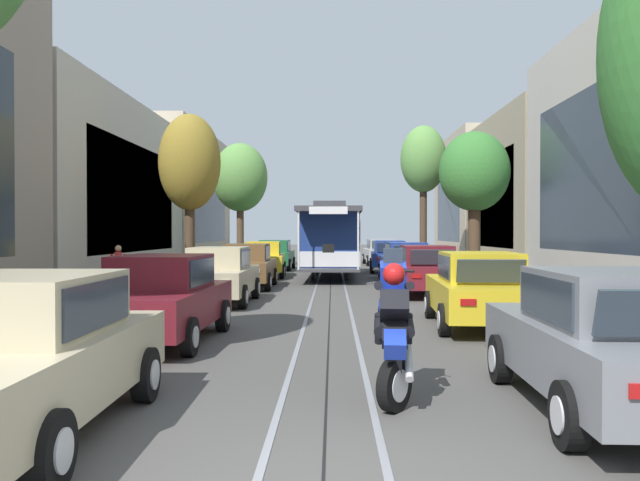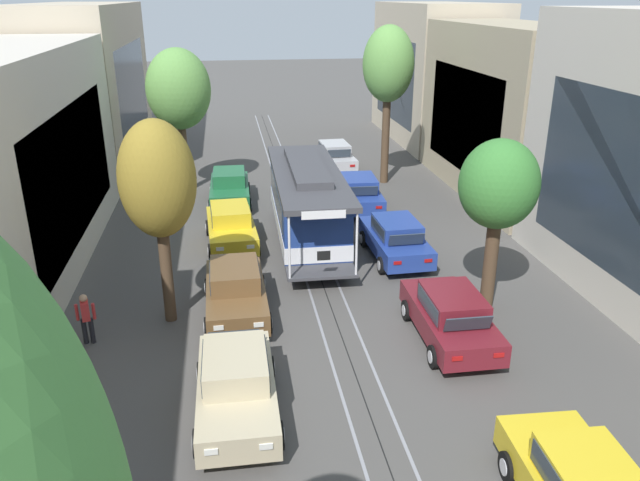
{
  "view_description": "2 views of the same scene",
  "coord_description": "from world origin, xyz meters",
  "px_view_note": "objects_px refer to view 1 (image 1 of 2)",
  "views": [
    {
      "loc": [
        0.07,
        -4.81,
        2.0
      ],
      "look_at": [
        -0.51,
        25.32,
        1.62
      ],
      "focal_mm": 36.49,
      "sensor_mm": 36.0,
      "label": 1
    },
    {
      "loc": [
        -3.04,
        0.9,
        9.39
      ],
      "look_at": [
        0.0,
        20.74,
        1.4
      ],
      "focal_mm": 34.76,
      "sensor_mm": 36.0,
      "label": 2
    }
  ],
  "objects_px": {
    "parked_car_yellow_fifth_left": "(263,259)",
    "motorcycle_with_rider": "(394,322)",
    "parked_car_blue_fifth_right": "(389,256)",
    "parked_car_brown_fourth_left": "(247,266)",
    "parked_car_maroon_mid_right": "(426,270)",
    "pedestrian_on_left_pavement": "(118,265)",
    "street_tree_kerb_right_mid": "(423,161)",
    "cable_car_trolley": "(331,240)",
    "parked_car_maroon_second_left": "(161,298)",
    "parked_car_silver_sixth_right": "(380,252)",
    "parked_car_green_sixth_left": "(275,255)",
    "parked_car_beige_mid_left": "(219,275)",
    "street_tree_kerb_left_mid": "(240,178)",
    "street_tree_kerb_right_second": "(474,174)",
    "parked_car_beige_near_left": "(20,355)",
    "parked_car_blue_fourth_right": "(406,261)",
    "parked_car_yellow_second_right": "(479,289)",
    "street_tree_kerb_left_second": "(190,164)"
  },
  "relations": [
    {
      "from": "parked_car_green_sixth_left",
      "to": "parked_car_silver_sixth_right",
      "type": "distance_m",
      "value": 8.04
    },
    {
      "from": "parked_car_yellow_fifth_left",
      "to": "motorcycle_with_rider",
      "type": "distance_m",
      "value": 21.8
    },
    {
      "from": "parked_car_yellow_fifth_left",
      "to": "parked_car_blue_fifth_right",
      "type": "height_order",
      "value": "same"
    },
    {
      "from": "parked_car_blue_fourth_right",
      "to": "cable_car_trolley",
      "type": "xyz_separation_m",
      "value": [
        -3.09,
        2.2,
        0.86
      ]
    },
    {
      "from": "parked_car_green_sixth_left",
      "to": "parked_car_blue_fifth_right",
      "type": "height_order",
      "value": "same"
    },
    {
      "from": "parked_car_maroon_second_left",
      "to": "street_tree_kerb_right_second",
      "type": "distance_m",
      "value": 13.81
    },
    {
      "from": "parked_car_brown_fourth_left",
      "to": "motorcycle_with_rider",
      "type": "height_order",
      "value": "motorcycle_with_rider"
    },
    {
      "from": "parked_car_maroon_second_left",
      "to": "parked_car_silver_sixth_right",
      "type": "xyz_separation_m",
      "value": [
        6.07,
        28.09,
        0.0
      ]
    },
    {
      "from": "parked_car_blue_fourth_right",
      "to": "parked_car_maroon_mid_right",
      "type": "bearing_deg",
      "value": -90.36
    },
    {
      "from": "parked_car_maroon_second_left",
      "to": "pedestrian_on_left_pavement",
      "type": "relative_size",
      "value": 2.84
    },
    {
      "from": "parked_car_blue_fourth_right",
      "to": "motorcycle_with_rider",
      "type": "bearing_deg",
      "value": -96.82
    },
    {
      "from": "parked_car_yellow_fifth_left",
      "to": "pedestrian_on_left_pavement",
      "type": "bearing_deg",
      "value": -121.15
    },
    {
      "from": "parked_car_brown_fourth_left",
      "to": "pedestrian_on_left_pavement",
      "type": "distance_m",
      "value": 4.42
    },
    {
      "from": "parked_car_brown_fourth_left",
      "to": "street_tree_kerb_right_second",
      "type": "height_order",
      "value": "street_tree_kerb_right_second"
    },
    {
      "from": "parked_car_green_sixth_left",
      "to": "cable_car_trolley",
      "type": "bearing_deg",
      "value": -61.4
    },
    {
      "from": "parked_car_yellow_fifth_left",
      "to": "pedestrian_on_left_pavement",
      "type": "height_order",
      "value": "parked_car_yellow_fifth_left"
    },
    {
      "from": "parked_car_maroon_mid_right",
      "to": "street_tree_kerb_right_second",
      "type": "relative_size",
      "value": 0.8
    },
    {
      "from": "parked_car_silver_sixth_right",
      "to": "street_tree_kerb_left_mid",
      "type": "relative_size",
      "value": 0.62
    },
    {
      "from": "parked_car_beige_mid_left",
      "to": "street_tree_kerb_left_mid",
      "type": "distance_m",
      "value": 19.33
    },
    {
      "from": "parked_car_yellow_second_right",
      "to": "parked_car_maroon_mid_right",
      "type": "distance_m",
      "value": 6.96
    },
    {
      "from": "parked_car_maroon_second_left",
      "to": "parked_car_silver_sixth_right",
      "type": "distance_m",
      "value": 28.74
    },
    {
      "from": "parked_car_brown_fourth_left",
      "to": "parked_car_maroon_mid_right",
      "type": "bearing_deg",
      "value": -23.22
    },
    {
      "from": "parked_car_silver_sixth_right",
      "to": "pedestrian_on_left_pavement",
      "type": "relative_size",
      "value": 2.84
    },
    {
      "from": "parked_car_green_sixth_left",
      "to": "street_tree_kerb_left_second",
      "type": "bearing_deg",
      "value": -100.15
    },
    {
      "from": "street_tree_kerb_left_second",
      "to": "pedestrian_on_left_pavement",
      "type": "bearing_deg",
      "value": -154.47
    },
    {
      "from": "parked_car_yellow_second_right",
      "to": "motorcycle_with_rider",
      "type": "height_order",
      "value": "motorcycle_with_rider"
    },
    {
      "from": "parked_car_silver_sixth_right",
      "to": "street_tree_kerb_left_second",
      "type": "xyz_separation_m",
      "value": [
        -8.06,
        -16.67,
        3.64
      ]
    },
    {
      "from": "parked_car_blue_fifth_right",
      "to": "street_tree_kerb_right_mid",
      "type": "distance_m",
      "value": 7.05
    },
    {
      "from": "parked_car_blue_fifth_right",
      "to": "street_tree_kerb_right_mid",
      "type": "bearing_deg",
      "value": 61.09
    },
    {
      "from": "parked_car_yellow_second_right",
      "to": "parked_car_yellow_fifth_left",
      "type": "bearing_deg",
      "value": 111.93
    },
    {
      "from": "parked_car_green_sixth_left",
      "to": "motorcycle_with_rider",
      "type": "xyz_separation_m",
      "value": [
        3.81,
        -26.88,
        0.15
      ]
    },
    {
      "from": "parked_car_beige_near_left",
      "to": "parked_car_brown_fourth_left",
      "type": "xyz_separation_m",
      "value": [
        -0.02,
        16.99,
        0.0
      ]
    },
    {
      "from": "parked_car_blue_fifth_right",
      "to": "parked_car_brown_fourth_left",
      "type": "bearing_deg",
      "value": -122.03
    },
    {
      "from": "street_tree_kerb_right_mid",
      "to": "cable_car_trolley",
      "type": "bearing_deg",
      "value": -123.4
    },
    {
      "from": "parked_car_green_sixth_left",
      "to": "pedestrian_on_left_pavement",
      "type": "xyz_separation_m",
      "value": [
        -4.27,
        -12.42,
        0.07
      ]
    },
    {
      "from": "parked_car_yellow_second_right",
      "to": "street_tree_kerb_left_mid",
      "type": "bearing_deg",
      "value": 109.78
    },
    {
      "from": "parked_car_blue_fifth_right",
      "to": "street_tree_kerb_right_second",
      "type": "distance_m",
      "value": 10.94
    },
    {
      "from": "parked_car_yellow_fifth_left",
      "to": "motorcycle_with_rider",
      "type": "bearing_deg",
      "value": -79.86
    },
    {
      "from": "pedestrian_on_left_pavement",
      "to": "cable_car_trolley",
      "type": "bearing_deg",
      "value": 43.49
    },
    {
      "from": "parked_car_silver_sixth_right",
      "to": "street_tree_kerb_right_mid",
      "type": "xyz_separation_m",
      "value": [
        2.21,
        -2.93,
        5.24
      ]
    },
    {
      "from": "cable_car_trolley",
      "to": "motorcycle_with_rider",
      "type": "xyz_separation_m",
      "value": [
        0.8,
        -21.36,
        -0.72
      ]
    },
    {
      "from": "cable_car_trolley",
      "to": "motorcycle_with_rider",
      "type": "relative_size",
      "value": 4.94
    },
    {
      "from": "motorcycle_with_rider",
      "to": "parked_car_yellow_fifth_left",
      "type": "bearing_deg",
      "value": 100.14
    },
    {
      "from": "street_tree_kerb_right_second",
      "to": "pedestrian_on_left_pavement",
      "type": "relative_size",
      "value": 3.53
    },
    {
      "from": "parked_car_yellow_second_right",
      "to": "street_tree_kerb_left_mid",
      "type": "distance_m",
      "value": 25.04
    },
    {
      "from": "street_tree_kerb_right_second",
      "to": "street_tree_kerb_right_mid",
      "type": "bearing_deg",
      "value": 89.01
    },
    {
      "from": "parked_car_beige_near_left",
      "to": "pedestrian_on_left_pavement",
      "type": "relative_size",
      "value": 2.82
    },
    {
      "from": "street_tree_kerb_left_mid",
      "to": "parked_car_brown_fourth_left",
      "type": "bearing_deg",
      "value": -80.93
    },
    {
      "from": "pedestrian_on_left_pavement",
      "to": "street_tree_kerb_right_second",
      "type": "bearing_deg",
      "value": 1.97
    },
    {
      "from": "parked_car_brown_fourth_left",
      "to": "parked_car_blue_fourth_right",
      "type": "xyz_separation_m",
      "value": [
        6.1,
        3.53,
        0.0
      ]
    }
  ]
}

